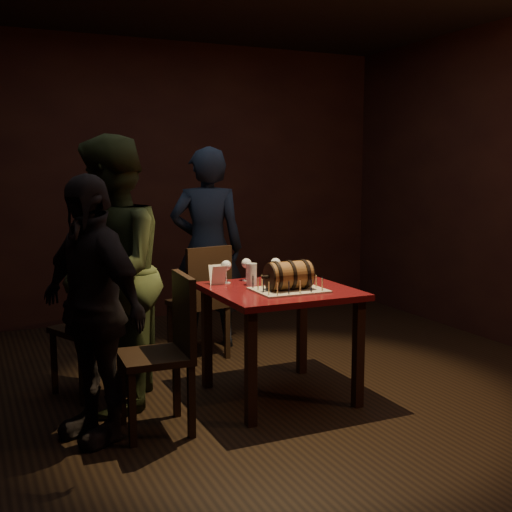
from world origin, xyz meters
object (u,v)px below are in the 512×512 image
Objects in this scene: wine_glass_mid at (246,265)px; person_left_rear at (110,274)px; chair_left_rear at (98,317)px; person_left_front at (91,308)px; pub_table at (279,304)px; chair_back at (203,296)px; chair_left_front at (168,344)px; person_back at (207,248)px; wine_glass_left at (226,267)px; barrel_cake at (289,275)px; wine_glass_right at (276,264)px; pint_of_ale at (252,275)px.

wine_glass_mid is 0.98m from person_left_rear.
person_left_front is (-0.18, -0.78, 0.24)m from chair_left_rear.
wine_glass_mid is at bearing -16.67° from chair_left_rear.
pub_table is 0.97× the size of chair_left_rear.
person_left_rear is at bearing -140.11° from chair_back.
chair_left_rear is at bearing 106.02° from chair_left_front.
person_back is at bearing 62.37° from chair_left_front.
wine_glass_mid is at bearing 88.44° from person_left_front.
wine_glass_left reaches higher than pub_table.
pub_table is 2.63× the size of barrel_cake.
pub_table is 1.13m from person_left_rear.
chair_left_rear is 0.51m from person_left_rear.
barrel_cake is 0.20× the size of person_back.
barrel_cake is 0.40m from wine_glass_right.
wine_glass_left is at bearing 129.63° from pub_table.
person_left_front reaches higher than chair_back.
chair_left_rear is (-0.90, -0.37, 0.00)m from chair_back.
person_left_front is at bearing -162.99° from wine_glass_right.
wine_glass_mid is 1.00× the size of wine_glass_right.
wine_glass_mid is 0.09× the size of person_left_rear.
person_left_front is (-1.01, -0.46, -0.11)m from wine_glass_left.
wine_glass_right is 1.17m from person_left_rear.
person_left_rear reaches higher than barrel_cake.
wine_glass_left is 1.10m from person_back.
person_back is at bearing 116.40° from person_left_front.
wine_glass_left is 1.00× the size of wine_glass_mid.
chair_left_rear reaches higher than pint_of_ale.
person_left_front is (-1.37, -0.42, -0.11)m from wine_glass_right.
wine_glass_mid is at bearing 102.53° from barrel_cake.
wine_glass_right is at bearing 27.34° from chair_left_front.
wine_glass_mid is 0.99m from chair_left_front.
person_back reaches higher than chair_back.
pint_of_ale is 1.11m from chair_left_rear.
chair_left_front reaches higher than pint_of_ale.
barrel_cake is at bearing -34.50° from chair_left_rear.
chair_left_front is 0.49m from person_left_front.
wine_glass_mid is 1.07× the size of pint_of_ale.
barrel_cake is 1.14m from person_left_rear.
pub_table is at bearing -79.94° from chair_back.
barrel_cake is 0.23× the size of person_left_front.
barrel_cake reaches higher than chair_left_rear.
person_back reaches higher than wine_glass_right.
person_left_front is (-1.08, -1.16, 0.24)m from chair_back.
person_left_rear is at bearing 165.89° from pub_table.
wine_glass_left is 0.17m from wine_glass_mid.
wine_glass_right is 0.17× the size of chair_back.
wine_glass_mid is (-0.10, 0.45, 0.01)m from barrel_cake.
pint_of_ale is (-0.13, 0.18, 0.18)m from pub_table.
person_left_front is (-1.17, -0.49, -0.11)m from wine_glass_mid.
chair_back is 1.60m from person_left_front.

